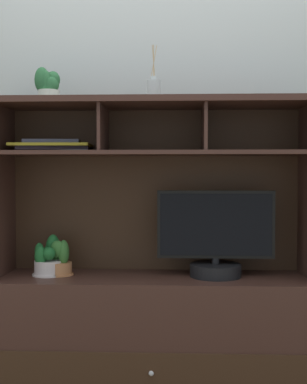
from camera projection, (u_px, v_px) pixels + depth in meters
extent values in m
cube|color=brown|center=(154.00, 378.00, 2.66)|extent=(6.00, 6.00, 0.02)
cube|color=#AFB8B9|center=(156.00, 105.00, 2.87)|extent=(6.00, 0.02, 2.80)
cube|color=#3D241E|center=(154.00, 326.00, 2.65)|extent=(1.63, 0.46, 0.51)
cube|color=#382317|center=(151.00, 372.00, 2.42)|extent=(1.56, 0.01, 0.18)
sphere|color=silver|center=(151.00, 373.00, 2.41)|extent=(0.02, 0.02, 0.02)
cube|color=#382317|center=(155.00, 190.00, 2.81)|extent=(1.57, 0.02, 0.85)
cube|color=#3D241E|center=(154.00, 103.00, 2.61)|extent=(1.63, 0.40, 0.03)
cube|color=#3D241E|center=(154.00, 153.00, 2.62)|extent=(1.51, 0.36, 0.02)
cube|color=#3D241E|center=(103.00, 129.00, 2.63)|extent=(0.02, 0.34, 0.22)
cube|color=#3D241E|center=(204.00, 129.00, 2.60)|extent=(0.02, 0.34, 0.22)
cylinder|color=black|center=(215.00, 270.00, 2.62)|extent=(0.26, 0.26, 0.06)
cylinder|color=black|center=(216.00, 261.00, 2.62)|extent=(0.04, 0.04, 0.03)
cube|color=black|center=(216.00, 224.00, 2.61)|extent=(0.58, 0.03, 0.34)
cube|color=black|center=(216.00, 225.00, 2.60)|extent=(0.55, 0.00, 0.31)
cylinder|color=#B17046|center=(60.00, 269.00, 2.66)|extent=(0.12, 0.12, 0.06)
cylinder|color=#B17046|center=(60.00, 274.00, 2.66)|extent=(0.14, 0.14, 0.01)
ellipsoid|color=#32692D|center=(64.00, 252.00, 2.65)|extent=(0.05, 0.07, 0.13)
ellipsoid|color=#32692D|center=(56.00, 254.00, 2.69)|extent=(0.05, 0.04, 0.09)
ellipsoid|color=#32692D|center=(58.00, 249.00, 2.64)|extent=(0.07, 0.04, 0.08)
cylinder|color=silver|center=(48.00, 268.00, 2.66)|extent=(0.14, 0.14, 0.08)
cylinder|color=silver|center=(48.00, 274.00, 2.66)|extent=(0.16, 0.16, 0.01)
ellipsoid|color=#1A5928|center=(55.00, 247.00, 2.66)|extent=(0.06, 0.05, 0.06)
ellipsoid|color=#1A5928|center=(53.00, 248.00, 2.70)|extent=(0.07, 0.08, 0.14)
ellipsoid|color=#1A5928|center=(48.00, 252.00, 2.68)|extent=(0.05, 0.04, 0.07)
ellipsoid|color=#1A5928|center=(39.00, 251.00, 2.66)|extent=(0.04, 0.07, 0.08)
ellipsoid|color=#1A5928|center=(41.00, 256.00, 2.62)|extent=(0.06, 0.05, 0.10)
ellipsoid|color=#1A5928|center=(49.00, 254.00, 2.61)|extent=(0.06, 0.06, 0.07)
cube|color=slate|center=(56.00, 151.00, 2.69)|extent=(0.40, 0.22, 0.01)
cube|color=#3D3241|center=(54.00, 148.00, 2.69)|extent=(0.38, 0.24, 0.02)
cube|color=gold|center=(52.00, 145.00, 2.69)|extent=(0.41, 0.28, 0.01)
cube|color=#38384A|center=(54.00, 142.00, 2.70)|extent=(0.30, 0.28, 0.02)
cylinder|color=#B2BABC|center=(154.00, 90.00, 2.62)|extent=(0.07, 0.07, 0.10)
cylinder|color=#B2BABC|center=(154.00, 78.00, 2.62)|extent=(0.03, 0.03, 0.02)
cylinder|color=tan|center=(154.00, 63.00, 2.62)|extent=(0.00, 0.02, 0.17)
cylinder|color=tan|center=(154.00, 63.00, 2.62)|extent=(0.03, 0.00, 0.17)
cylinder|color=tan|center=(153.00, 63.00, 2.62)|extent=(0.00, 0.03, 0.17)
cylinder|color=tan|center=(154.00, 63.00, 2.61)|extent=(0.02, 0.00, 0.17)
cylinder|color=silver|center=(49.00, 96.00, 2.65)|extent=(0.10, 0.10, 0.06)
cylinder|color=silver|center=(49.00, 100.00, 2.65)|extent=(0.12, 0.12, 0.01)
ellipsoid|color=#255C33|center=(52.00, 85.00, 2.64)|extent=(0.07, 0.07, 0.07)
ellipsoid|color=#255C33|center=(53.00, 80.00, 2.68)|extent=(0.07, 0.07, 0.09)
ellipsoid|color=#255C33|center=(46.00, 80.00, 2.67)|extent=(0.07, 0.07, 0.08)
ellipsoid|color=#255C33|center=(42.00, 80.00, 2.65)|extent=(0.07, 0.06, 0.13)
ellipsoid|color=#255C33|center=(46.00, 83.00, 2.64)|extent=(0.05, 0.05, 0.12)
ellipsoid|color=#255C33|center=(52.00, 85.00, 2.63)|extent=(0.06, 0.05, 0.09)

